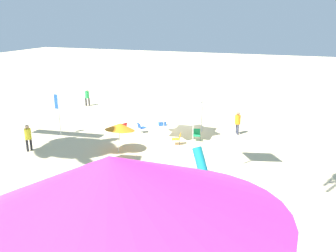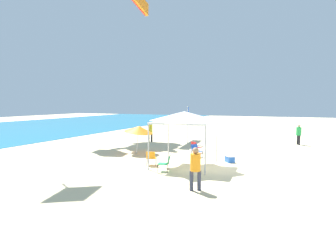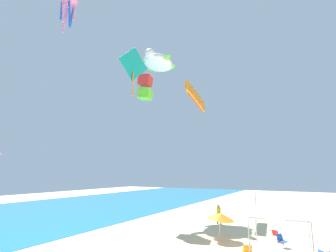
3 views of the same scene
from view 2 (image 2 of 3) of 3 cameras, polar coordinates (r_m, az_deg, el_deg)
The scene contains 12 objects.
ground at distance 16.35m, azimuth 11.53°, elevation -8.24°, with size 120.00×120.00×0.10m, color beige.
canopy_tent at distance 16.34m, azimuth 3.24°, elevation 1.65°, with size 3.32×3.29×3.06m.
beach_umbrella at distance 20.52m, azimuth -5.64°, elevation -0.61°, with size 2.00×2.02×2.08m.
folding_chair_right_of_tent at distance 19.35m, azimuth 5.42°, elevation -4.58°, with size 0.79×0.81×0.82m.
folding_chair_left_of_tent at distance 20.75m, azimuth 5.37°, elevation -3.95°, with size 0.79×0.75×0.82m.
folding_chair_facing_ocean at distance 15.29m, azimuth -0.49°, elevation -7.03°, with size 0.66×0.74×0.82m.
folding_chair_near_cooler at distance 16.76m, azimuth -3.29°, elevation -6.01°, with size 0.76×0.69×0.82m.
cooler_box at distance 18.02m, azimuth 11.83°, elevation -6.23°, with size 0.74×0.70×0.40m.
banner_flag at distance 25.27m, azimuth 3.80°, elevation 0.96°, with size 0.36×0.06×3.24m.
person_beachcomber at distance 26.94m, azimuth 23.93°, elevation -1.19°, with size 0.44×0.41×1.73m.
person_kite_handler at distance 12.02m, azimuth 5.32°, elevation -7.56°, with size 0.42×0.44×1.76m.
person_far_stroller at distance 26.63m, azimuth -3.48°, elevation -0.75°, with size 0.43×0.48×1.82m.
Camera 2 is at (-15.63, -3.18, 3.57)m, focal length 31.56 mm.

